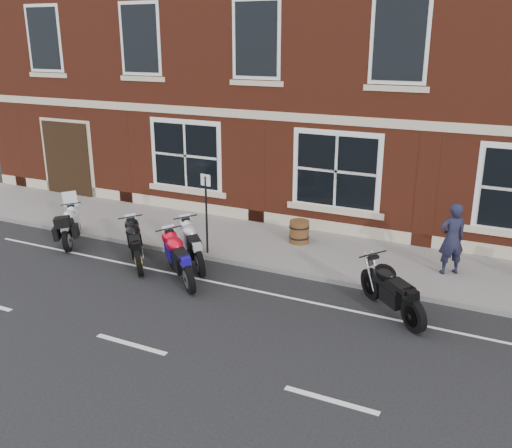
% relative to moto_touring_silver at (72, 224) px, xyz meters
% --- Properties ---
extents(ground, '(80.00, 80.00, 0.00)m').
position_rel_moto_touring_silver_xyz_m(ground, '(5.01, -0.87, -0.54)').
color(ground, black).
rests_on(ground, ground).
extents(sidewalk, '(30.00, 3.00, 0.12)m').
position_rel_moto_touring_silver_xyz_m(sidewalk, '(5.01, 2.13, -0.48)').
color(sidewalk, slate).
rests_on(sidewalk, ground).
extents(kerb, '(30.00, 0.16, 0.12)m').
position_rel_moto_touring_silver_xyz_m(kerb, '(5.01, 0.55, -0.48)').
color(kerb, slate).
rests_on(kerb, ground).
extents(pub_building, '(24.00, 12.00, 12.00)m').
position_rel_moto_touring_silver_xyz_m(pub_building, '(5.01, 9.63, 5.46)').
color(pub_building, maroon).
rests_on(pub_building, ground).
extents(moto_touring_silver, '(1.23, 1.76, 1.34)m').
position_rel_moto_touring_silver_xyz_m(moto_touring_silver, '(0.00, 0.00, 0.00)').
color(moto_touring_silver, black).
rests_on(moto_touring_silver, ground).
extents(moto_sport_red, '(1.78, 1.64, 1.02)m').
position_rel_moto_touring_silver_xyz_m(moto_sport_red, '(4.18, -0.83, 0.04)').
color(moto_sport_red, black).
rests_on(moto_sport_red, ground).
extents(moto_sport_black, '(1.56, 1.77, 1.00)m').
position_rel_moto_touring_silver_xyz_m(moto_sport_black, '(2.62, -0.47, 0.03)').
color(moto_sport_black, black).
rests_on(moto_sport_black, ground).
extents(moto_sport_silver, '(1.62, 1.75, 1.01)m').
position_rel_moto_touring_silver_xyz_m(moto_sport_silver, '(3.97, 0.13, 0.04)').
color(moto_sport_silver, black).
rests_on(moto_sport_silver, ground).
extents(moto_naked_black, '(1.76, 1.71, 1.04)m').
position_rel_moto_touring_silver_xyz_m(moto_naked_black, '(9.14, -0.39, 0.05)').
color(moto_naked_black, black).
rests_on(moto_naked_black, ground).
extents(pedestrian_left, '(0.77, 0.71, 1.76)m').
position_rel_moto_touring_silver_xyz_m(pedestrian_left, '(9.96, 2.07, 0.46)').
color(pedestrian_left, black).
rests_on(pedestrian_left, sidewalk).
extents(barrel_planter, '(0.57, 0.57, 0.63)m').
position_rel_moto_touring_silver_xyz_m(barrel_planter, '(5.89, 2.49, -0.11)').
color(barrel_planter, '#4E3115').
rests_on(barrel_planter, sidewalk).
extents(parking_sign, '(0.30, 0.06, 2.13)m').
position_rel_moto_touring_silver_xyz_m(parking_sign, '(4.01, 0.68, 0.81)').
color(parking_sign, black).
rests_on(parking_sign, sidewalk).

